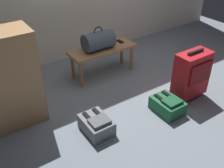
{
  "coord_description": "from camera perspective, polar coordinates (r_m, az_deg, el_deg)",
  "views": [
    {
      "loc": [
        -2.0,
        -2.16,
        2.02
      ],
      "look_at": [
        -0.46,
        0.11,
        0.25
      ],
      "focal_mm": 41.43,
      "sensor_mm": 36.0,
      "label": 1
    }
  ],
  "objects": [
    {
      "name": "backpack_green",
      "position": [
        3.24,
        12.13,
        -4.6
      ],
      "size": [
        0.28,
        0.38,
        0.21
      ],
      "color": "#1E6038",
      "rests_on": "ground"
    },
    {
      "name": "bench",
      "position": [
        3.81,
        -2.03,
        7.0
      ],
      "size": [
        1.0,
        0.36,
        0.43
      ],
      "color": "#A87A4C",
      "rests_on": "ground"
    },
    {
      "name": "ground_plane",
      "position": [
        3.57,
        7.13,
        -1.88
      ],
      "size": [
        6.6,
        6.6,
        0.0
      ],
      "primitive_type": "plane",
      "color": "slate"
    },
    {
      "name": "duffel_bag_slate",
      "position": [
        3.69,
        -3.02,
        9.53
      ],
      "size": [
        0.44,
        0.26,
        0.34
      ],
      "color": "#475160",
      "rests_on": "bench"
    },
    {
      "name": "cell_phone",
      "position": [
        3.98,
        1.75,
        9.39
      ],
      "size": [
        0.07,
        0.14,
        0.01
      ],
      "color": "black",
      "rests_on": "bench"
    },
    {
      "name": "backpack_grey",
      "position": [
        2.9,
        -3.44,
        -8.93
      ],
      "size": [
        0.28,
        0.38,
        0.21
      ],
      "color": "slate",
      "rests_on": "ground"
    },
    {
      "name": "side_cabinet",
      "position": [
        3.01,
        -21.41,
        1.09
      ],
      "size": [
        0.56,
        0.44,
        1.1
      ],
      "color": "#A87A4C",
      "rests_on": "ground"
    },
    {
      "name": "suitcase_upright_red",
      "position": [
        3.43,
        17.18,
        2.11
      ],
      "size": [
        0.46,
        0.26,
        0.68
      ],
      "color": "red",
      "rests_on": "ground"
    }
  ]
}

